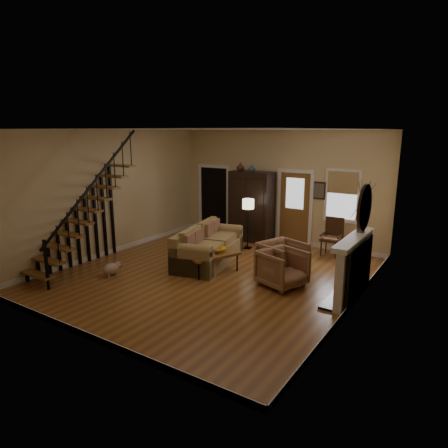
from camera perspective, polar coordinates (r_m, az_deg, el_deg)
The scene contains 15 objects.
room at distance 10.62m, azimuth 1.69°, elevation 3.62°, with size 7.00×7.33×3.30m.
staircase at distance 9.92m, azimuth -19.70°, elevation 2.72°, with size 0.94×2.80×3.20m, color brown, non-canonical shape.
fireplace at distance 8.31m, azimuth 18.26°, elevation -5.24°, with size 0.33×1.95×2.30m.
armoire at distance 12.02m, azimuth 3.96°, elevation 2.52°, with size 1.30×0.60×2.10m, color black, non-canonical shape.
vase_a at distance 11.95m, azimuth 2.34°, elevation 8.16°, with size 0.24×0.24×0.25m, color #4C2619.
vase_b at distance 11.75m, azimuth 4.03°, elevation 7.96°, with size 0.20×0.20×0.21m, color #334C60.
sofa at distance 10.05m, azimuth -2.18°, elevation -3.15°, with size 1.03×2.39×0.89m, color olive, non-canonical shape.
coffee_table at distance 9.46m, azimuth -1.76°, elevation -5.52°, with size 0.72×1.23×0.47m, color brown, non-canonical shape.
bowl at distance 9.47m, azimuth -1.00°, elevation -3.68°, with size 0.42×0.42×0.10m, color gold.
books at distance 9.22m, azimuth -3.45°, elevation -4.33°, with size 0.23×0.31×0.06m, color beige, non-canonical shape.
armchair_left at distance 8.67m, azimuth 8.34°, elevation -6.29°, with size 0.86×0.88×0.80m, color brown.
armchair_right at distance 9.18m, azimuth 8.38°, elevation -5.07°, with size 0.89×0.91×0.83m, color brown.
floor_lamp at distance 11.22m, azimuth 3.44°, elevation -0.01°, with size 0.33×0.33×1.42m, color black, non-canonical shape.
side_chair at distance 10.97m, azimuth 15.10°, elevation -1.84°, with size 0.54×0.54×1.02m, color #3C2313, non-canonical shape.
dog at distance 9.58m, azimuth -15.89°, elevation -6.28°, with size 0.26×0.44×0.32m, color tan, non-canonical shape.
Camera 1 is at (5.04, -7.18, 3.27)m, focal length 32.00 mm.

